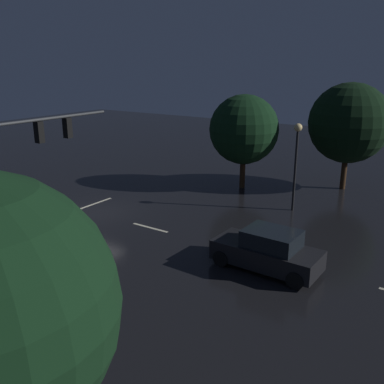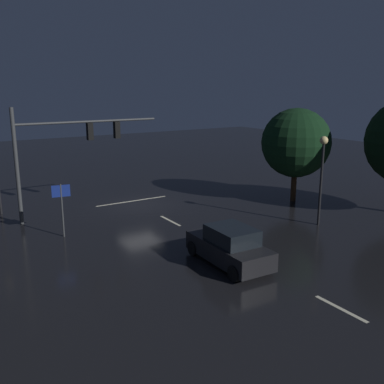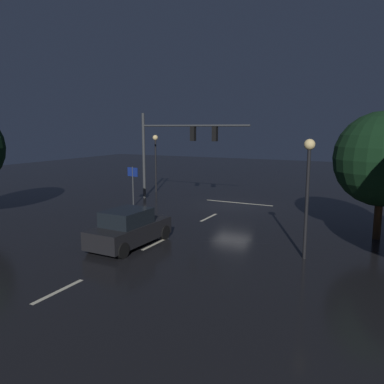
% 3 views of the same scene
% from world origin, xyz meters
% --- Properties ---
extents(ground_plane, '(80.00, 80.00, 0.00)m').
position_xyz_m(ground_plane, '(0.00, 0.00, 0.00)').
color(ground_plane, black).
extents(traffic_signal_assembly, '(8.51, 0.47, 6.40)m').
position_xyz_m(traffic_signal_assembly, '(4.49, 0.01, 4.33)').
color(traffic_signal_assembly, '#383A3D').
rests_on(traffic_signal_assembly, ground_plane).
extents(lane_dash_far, '(0.16, 2.20, 0.01)m').
position_xyz_m(lane_dash_far, '(0.00, 4.00, 0.00)').
color(lane_dash_far, beige).
rests_on(lane_dash_far, ground_plane).
extents(lane_dash_mid, '(0.16, 2.20, 0.01)m').
position_xyz_m(lane_dash_mid, '(0.00, 10.00, 0.00)').
color(lane_dash_mid, beige).
rests_on(lane_dash_mid, ground_plane).
extents(lane_dash_near, '(0.16, 2.20, 0.01)m').
position_xyz_m(lane_dash_near, '(0.00, 16.00, 0.00)').
color(lane_dash_near, beige).
rests_on(lane_dash_near, ground_plane).
extents(stop_bar, '(5.00, 0.16, 0.01)m').
position_xyz_m(stop_bar, '(0.00, -1.18, 0.00)').
color(stop_bar, beige).
rests_on(stop_bar, ground_plane).
extents(car_approaching, '(2.02, 4.42, 1.70)m').
position_xyz_m(car_approaching, '(0.91, 10.79, 0.80)').
color(car_approaching, black).
rests_on(car_approaching, ground_plane).
extents(street_lamp_left_kerb, '(0.44, 0.44, 4.90)m').
position_xyz_m(street_lamp_left_kerb, '(-6.59, 8.99, 3.45)').
color(street_lamp_left_kerb, black).
rests_on(street_lamp_left_kerb, ground_plane).
extents(route_sign, '(0.90, 0.21, 2.74)m').
position_xyz_m(route_sign, '(5.91, 3.42, 1.98)').
color(route_sign, '#383A3D').
rests_on(route_sign, ground_plane).
extents(tree_left_near, '(4.49, 4.49, 6.13)m').
position_xyz_m(tree_left_near, '(-9.15, 4.47, 3.88)').
color(tree_left_near, '#382314').
rests_on(tree_left_near, ground_plane).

